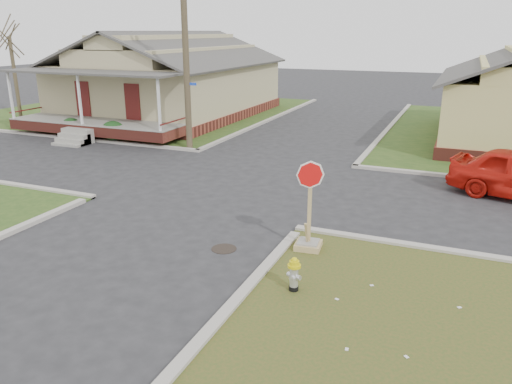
% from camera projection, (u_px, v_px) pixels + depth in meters
% --- Properties ---
extents(ground, '(120.00, 120.00, 0.00)m').
position_uv_depth(ground, '(161.00, 229.00, 13.86)').
color(ground, '#262628').
rests_on(ground, ground).
extents(verge_far_left, '(19.00, 19.00, 0.05)m').
position_uv_depth(verge_far_left, '(145.00, 110.00, 34.42)').
color(verge_far_left, '#284719').
rests_on(verge_far_left, ground).
extents(curbs, '(80.00, 40.00, 0.12)m').
position_uv_depth(curbs, '(236.00, 182.00, 18.25)').
color(curbs, '#AAA499').
rests_on(curbs, ground).
extents(manhole, '(0.64, 0.64, 0.01)m').
position_uv_depth(manhole, '(224.00, 249.00, 12.61)').
color(manhole, black).
rests_on(manhole, ground).
extents(corner_house, '(10.10, 15.50, 5.30)m').
position_uv_depth(corner_house, '(170.00, 80.00, 31.47)').
color(corner_house, maroon).
rests_on(corner_house, ground).
extents(utility_pole, '(1.80, 0.28, 9.00)m').
position_uv_depth(utility_pole, '(185.00, 45.00, 21.78)').
color(utility_pole, '#433726').
rests_on(utility_pole, ground).
extents(tree_far_left, '(0.22, 0.22, 4.90)m').
position_uv_depth(tree_far_left, '(15.00, 78.00, 30.23)').
color(tree_far_left, '#433726').
rests_on(tree_far_left, verge_far_left).
extents(fire_hydrant, '(0.28, 0.28, 0.76)m').
position_uv_depth(fire_hydrant, '(294.00, 272.00, 10.39)').
color(fire_hydrant, black).
rests_on(fire_hydrant, ground).
extents(stop_sign, '(0.64, 0.63, 2.27)m').
position_uv_depth(stop_sign, '(309.00, 230.00, 12.39)').
color(stop_sign, tan).
rests_on(stop_sign, ground).
extents(hedge_left, '(1.27, 1.04, 0.97)m').
position_uv_depth(hedge_left, '(71.00, 126.00, 25.89)').
color(hedge_left, '#153915').
rests_on(hedge_left, verge_far_left).
extents(hedge_right, '(1.34, 1.10, 1.02)m').
position_uv_depth(hedge_right, '(113.00, 131.00, 24.61)').
color(hedge_right, '#153915').
rests_on(hedge_right, verge_far_left).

